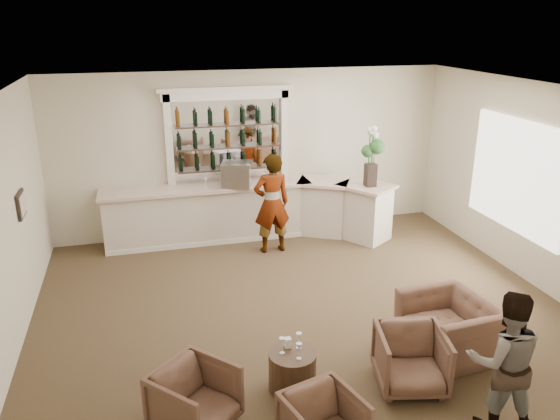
{
  "coord_description": "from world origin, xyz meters",
  "views": [
    {
      "loc": [
        -2.23,
        -7.11,
        4.26
      ],
      "look_at": [
        -0.1,
        0.9,
        1.32
      ],
      "focal_mm": 35.0,
      "sensor_mm": 36.0,
      "label": 1
    }
  ],
  "objects_px": {
    "cocktail_table": "(292,371)",
    "armchair_right": "(411,359)",
    "armchair_far": "(449,326)",
    "armchair_left": "(195,399)",
    "sommelier": "(272,204)",
    "guest": "(504,362)",
    "flower_vase": "(372,153)",
    "bar_counter": "(250,211)",
    "espresso_machine": "(236,174)"
  },
  "relations": [
    {
      "from": "armchair_left",
      "to": "cocktail_table",
      "type": "bearing_deg",
      "value": -25.6
    },
    {
      "from": "guest",
      "to": "armchair_far",
      "type": "relative_size",
      "value": 1.39
    },
    {
      "from": "bar_counter",
      "to": "guest",
      "type": "relative_size",
      "value": 3.51
    },
    {
      "from": "bar_counter",
      "to": "armchair_left",
      "type": "xyz_separation_m",
      "value": [
        -1.71,
        -5.17,
        -0.21
      ]
    },
    {
      "from": "bar_counter",
      "to": "armchair_left",
      "type": "height_order",
      "value": "bar_counter"
    },
    {
      "from": "armchair_left",
      "to": "armchair_far",
      "type": "relative_size",
      "value": 0.68
    },
    {
      "from": "guest",
      "to": "armchair_right",
      "type": "xyz_separation_m",
      "value": [
        -0.6,
        0.86,
        -0.44
      ]
    },
    {
      "from": "sommelier",
      "to": "bar_counter",
      "type": "bearing_deg",
      "value": -74.49
    },
    {
      "from": "bar_counter",
      "to": "guest",
      "type": "bearing_deg",
      "value": -76.08
    },
    {
      "from": "cocktail_table",
      "to": "armchair_right",
      "type": "height_order",
      "value": "armchair_right"
    },
    {
      "from": "armchair_far",
      "to": "espresso_machine",
      "type": "relative_size",
      "value": 2.14
    },
    {
      "from": "cocktail_table",
      "to": "flower_vase",
      "type": "xyz_separation_m",
      "value": [
        2.75,
        4.11,
        1.55
      ]
    },
    {
      "from": "armchair_left",
      "to": "flower_vase",
      "type": "distance_m",
      "value": 6.13
    },
    {
      "from": "cocktail_table",
      "to": "armchair_left",
      "type": "distance_m",
      "value": 1.26
    },
    {
      "from": "guest",
      "to": "flower_vase",
      "type": "distance_m",
      "value": 5.42
    },
    {
      "from": "guest",
      "to": "armchair_right",
      "type": "bearing_deg",
      "value": -35.28
    },
    {
      "from": "armchair_left",
      "to": "espresso_machine",
      "type": "relative_size",
      "value": 1.46
    },
    {
      "from": "bar_counter",
      "to": "armchair_right",
      "type": "bearing_deg",
      "value": -80.18
    },
    {
      "from": "sommelier",
      "to": "flower_vase",
      "type": "distance_m",
      "value": 2.16
    },
    {
      "from": "armchair_far",
      "to": "armchair_right",
      "type": "bearing_deg",
      "value": -62.98
    },
    {
      "from": "cocktail_table",
      "to": "armchair_far",
      "type": "distance_m",
      "value": 2.25
    },
    {
      "from": "sommelier",
      "to": "guest",
      "type": "height_order",
      "value": "sommelier"
    },
    {
      "from": "guest",
      "to": "espresso_machine",
      "type": "xyz_separation_m",
      "value": [
        -1.76,
        5.91,
        0.56
      ]
    },
    {
      "from": "armchair_right",
      "to": "espresso_machine",
      "type": "xyz_separation_m",
      "value": [
        -1.17,
        5.06,
        1.01
      ]
    },
    {
      "from": "armchair_left",
      "to": "armchair_far",
      "type": "distance_m",
      "value": 3.48
    },
    {
      "from": "cocktail_table",
      "to": "guest",
      "type": "bearing_deg",
      "value": -30.38
    },
    {
      "from": "flower_vase",
      "to": "bar_counter",
      "type": "bearing_deg",
      "value": 162.52
    },
    {
      "from": "guest",
      "to": "armchair_far",
      "type": "height_order",
      "value": "guest"
    },
    {
      "from": "cocktail_table",
      "to": "bar_counter",
      "type": "bearing_deg",
      "value": 83.98
    },
    {
      "from": "espresso_machine",
      "to": "armchair_left",
      "type": "bearing_deg",
      "value": -89.23
    },
    {
      "from": "armchair_right",
      "to": "armchair_far",
      "type": "xyz_separation_m",
      "value": [
        0.84,
        0.53,
        0.01
      ]
    },
    {
      "from": "cocktail_table",
      "to": "sommelier",
      "type": "relative_size",
      "value": 0.3
    },
    {
      "from": "cocktail_table",
      "to": "armchair_left",
      "type": "xyz_separation_m",
      "value": [
        -1.2,
        -0.36,
        0.11
      ]
    },
    {
      "from": "cocktail_table",
      "to": "armchair_far",
      "type": "xyz_separation_m",
      "value": [
        2.23,
        0.22,
        0.13
      ]
    },
    {
      "from": "armchair_far",
      "to": "flower_vase",
      "type": "bearing_deg",
      "value": 167.13
    },
    {
      "from": "armchair_left",
      "to": "sommelier",
      "type": "bearing_deg",
      "value": 23.94
    },
    {
      "from": "cocktail_table",
      "to": "guest",
      "type": "distance_m",
      "value": 2.38
    },
    {
      "from": "cocktail_table",
      "to": "armchair_right",
      "type": "relative_size",
      "value": 0.7
    },
    {
      "from": "cocktail_table",
      "to": "armchair_right",
      "type": "xyz_separation_m",
      "value": [
        1.39,
        -0.31,
        0.12
      ]
    },
    {
      "from": "espresso_machine",
      "to": "flower_vase",
      "type": "xyz_separation_m",
      "value": [
        2.52,
        -0.64,
        0.42
      ]
    },
    {
      "from": "cocktail_table",
      "to": "espresso_machine",
      "type": "bearing_deg",
      "value": 87.25
    },
    {
      "from": "armchair_far",
      "to": "armchair_left",
      "type": "bearing_deg",
      "value": -85.72
    },
    {
      "from": "sommelier",
      "to": "armchair_far",
      "type": "distance_m",
      "value": 4.17
    },
    {
      "from": "cocktail_table",
      "to": "espresso_machine",
      "type": "distance_m",
      "value": 4.89
    },
    {
      "from": "armchair_left",
      "to": "armchair_right",
      "type": "distance_m",
      "value": 2.59
    },
    {
      "from": "sommelier",
      "to": "armchair_left",
      "type": "distance_m",
      "value": 4.89
    },
    {
      "from": "guest",
      "to": "armchair_left",
      "type": "height_order",
      "value": "guest"
    },
    {
      "from": "guest",
      "to": "armchair_left",
      "type": "distance_m",
      "value": 3.32
    },
    {
      "from": "guest",
      "to": "flower_vase",
      "type": "bearing_deg",
      "value": -78.27
    },
    {
      "from": "cocktail_table",
      "to": "guest",
      "type": "height_order",
      "value": "guest"
    }
  ]
}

